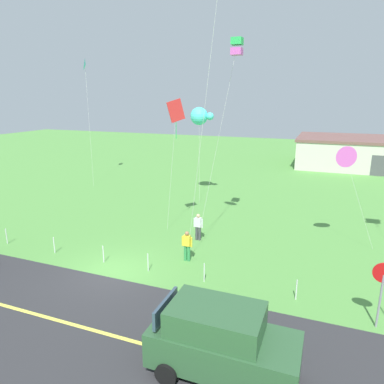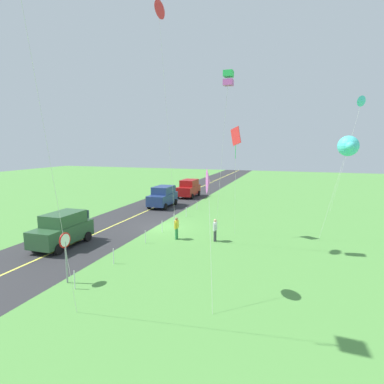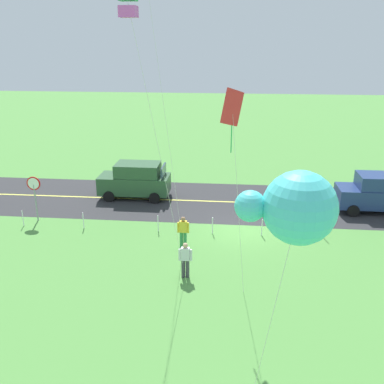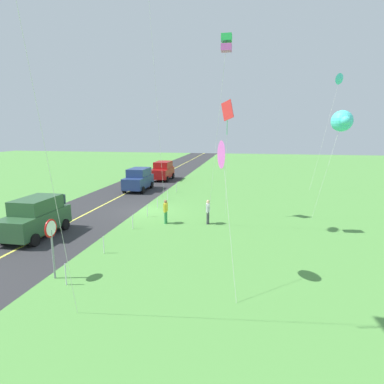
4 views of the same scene
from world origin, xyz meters
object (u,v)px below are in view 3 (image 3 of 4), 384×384
Objects in this scene: stop_sign at (34,190)px; kite_red_low at (128,4)px; kite_cyan_top at (232,111)px; car_parked_west_near at (378,193)px; kite_yellow_high at (296,208)px; car_suv_foreground at (136,180)px; person_adult_near at (185,259)px; person_adult_companion at (183,231)px.

kite_red_low reaches higher than stop_sign.
stop_sign is 0.32× the size of kite_cyan_top.
kite_yellow_high reaches higher than car_parked_west_near.
kite_yellow_high is at bearing 111.87° from car_suv_foreground.
stop_sign is 10.35m from person_adult_near.
person_adult_near is 6.68m from kite_cyan_top.
kite_yellow_high is (-3.02, 8.53, 5.80)m from person_adult_near.
person_adult_companion is 10.59m from kite_red_low.
kite_red_low is 1.51× the size of kite_yellow_high.
car_parked_west_near reaches higher than person_adult_companion.
kite_cyan_top reaches higher than kite_yellow_high.
kite_cyan_top is at bearing -110.86° from person_adult_companion.
car_parked_west_near is 0.60× the size of kite_yellow_high.
stop_sign is 0.23× the size of kite_red_low.
car_suv_foreground reaches higher than person_adult_near.
kite_red_low is at bearing 38.72° from car_parked_west_near.
car_parked_west_near is (-14.49, 1.00, 0.00)m from car_suv_foreground.
stop_sign reaches higher than car_parked_west_near.
kite_red_low is (-2.52, 10.60, 9.48)m from car_suv_foreground.
stop_sign reaches higher than car_suv_foreground.
kite_cyan_top is at bearing 119.74° from car_suv_foreground.
kite_cyan_top is (-1.78, 1.00, 6.36)m from person_adult_near.
kite_cyan_top is at bearing 149.49° from stop_sign.
person_adult_near is 0.14× the size of kite_red_low.
kite_red_low reaches higher than car_suv_foreground.
kite_yellow_high is at bearing 99.36° from kite_cyan_top.
kite_red_low is at bearing 2.01° from kite_cyan_top.
car_parked_west_near is 0.40× the size of kite_red_low.
car_parked_west_near is at bearing -131.92° from kite_cyan_top.
kite_red_low reaches higher than kite_yellow_high.
car_parked_west_near is at bearing -22.92° from person_adult_companion.
kite_yellow_high is (7.27, 17.00, 5.51)m from car_parked_west_near.
kite_red_low is at bearing 138.31° from stop_sign.
person_adult_companion is 0.14× the size of kite_red_low.
stop_sign is 8.87m from person_adult_companion.
person_adult_near is at bearing -29.42° from kite_cyan_top.
car_parked_west_near is 13.33m from person_adult_near.
person_adult_near is (-4.21, 9.47, -0.29)m from car_suv_foreground.
car_suv_foreground is 14.53m from car_parked_west_near.
car_parked_west_near is 1.72× the size of stop_sign.
car_suv_foreground is at bearing 68.38° from person_adult_companion.
car_suv_foreground is 0.60× the size of kite_yellow_high.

